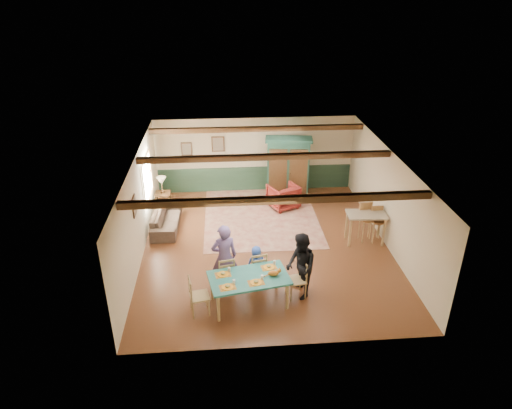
{
  "coord_description": "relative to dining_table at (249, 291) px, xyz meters",
  "views": [
    {
      "loc": [
        -1.2,
        -11.26,
        6.97
      ],
      "look_at": [
        -0.26,
        0.44,
        1.15
      ],
      "focal_mm": 32.0,
      "sensor_mm": 36.0,
      "label": 1
    }
  ],
  "objects": [
    {
      "name": "picture_back_b",
      "position": [
        -1.74,
        6.53,
        1.27
      ],
      "size": [
        0.38,
        0.04,
        0.48
      ],
      "primitive_type": null,
      "color": "gray",
      "rests_on": "wall_back"
    },
    {
      "name": "area_rug",
      "position": [
        0.68,
        4.41,
        -0.38
      ],
      "size": [
        3.65,
        4.32,
        0.01
      ],
      "primitive_type": "cube",
      "rotation": [
        0.0,
        0.0,
        -0.01
      ],
      "color": "#CBB593",
      "rests_on": "floor"
    },
    {
      "name": "person_man",
      "position": [
        -0.55,
        0.72,
        0.5
      ],
      "size": [
        0.71,
        0.53,
        1.76
      ],
      "primitive_type": "imported",
      "rotation": [
        0.0,
        0.0,
        3.33
      ],
      "color": "#654F87",
      "rests_on": "floor"
    },
    {
      "name": "picture_left_wall",
      "position": [
        -2.81,
        1.96,
        1.37
      ],
      "size": [
        0.04,
        0.42,
        0.52
      ],
      "primitive_type": null,
      "color": "gray",
      "rests_on": "wall_left"
    },
    {
      "name": "person_woman",
      "position": [
        1.25,
        0.24,
        0.46
      ],
      "size": [
        0.78,
        0.92,
        1.68
      ],
      "primitive_type": "imported",
      "rotation": [
        0.0,
        0.0,
        -1.38
      ],
      "color": "black",
      "rests_on": "floor"
    },
    {
      "name": "place_setting_near_left",
      "position": [
        -0.5,
        -0.36,
        0.44
      ],
      "size": [
        0.46,
        0.38,
        0.11
      ],
      "primitive_type": null,
      "rotation": [
        0.0,
        0.0,
        0.19
      ],
      "color": "#FBA221",
      "rests_on": "dining_table"
    },
    {
      "name": "counter_table",
      "position": [
        3.56,
        2.59,
        0.08
      ],
      "size": [
        1.15,
        0.72,
        0.93
      ],
      "primitive_type": null,
      "rotation": [
        0.0,
        0.0,
        -0.06
      ],
      "color": "#C1B496",
      "rests_on": "floor"
    },
    {
      "name": "dining_table",
      "position": [
        0.0,
        0.0,
        0.0
      ],
      "size": [
        1.99,
        1.34,
        0.76
      ],
      "primitive_type": null,
      "rotation": [
        0.0,
        0.0,
        0.19
      ],
      "color": "#226D65",
      "rests_on": "floor"
    },
    {
      "name": "place_setting_far_left",
      "position": [
        -0.6,
        0.15,
        0.44
      ],
      "size": [
        0.46,
        0.38,
        0.11
      ],
      "primitive_type": null,
      "rotation": [
        0.0,
        0.0,
        0.19
      ],
      "color": "#FBA221",
      "rests_on": "dining_table"
    },
    {
      "name": "place_setting_far_right",
      "position": [
        0.5,
        0.36,
        0.44
      ],
      "size": [
        0.46,
        0.38,
        0.11
      ],
      "primitive_type": null,
      "rotation": [
        0.0,
        0.0,
        0.19
      ],
      "color": "#FBA221",
      "rests_on": "dining_table"
    },
    {
      "name": "wall_back",
      "position": [
        0.66,
        6.56,
        0.97
      ],
      "size": [
        7.0,
        0.02,
        2.7
      ],
      "primitive_type": "cube",
      "color": "beige",
      "rests_on": "floor"
    },
    {
      "name": "floor",
      "position": [
        0.66,
        2.56,
        -0.38
      ],
      "size": [
        8.0,
        8.0,
        0.0
      ],
      "primitive_type": "plane",
      "color": "#532A17",
      "rests_on": "ground"
    },
    {
      "name": "end_table",
      "position": [
        -2.52,
        5.18,
        -0.07
      ],
      "size": [
        0.51,
        0.51,
        0.62
      ],
      "primitive_type": null,
      "rotation": [
        0.0,
        0.0,
        0.01
      ],
      "color": "#311E0D",
      "rests_on": "floor"
    },
    {
      "name": "armoire",
      "position": [
        1.73,
        5.75,
        0.72
      ],
      "size": [
        1.63,
        0.82,
        2.21
      ],
      "primitive_type": "cube",
      "rotation": [
        0.0,
        0.0,
        -0.13
      ],
      "color": "#16392D",
      "rests_on": "floor"
    },
    {
      "name": "armchair",
      "position": [
        1.49,
        5.05,
        0.03
      ],
      "size": [
        1.17,
        1.19,
        0.82
      ],
      "primitive_type": "imported",
      "rotation": [
        0.0,
        0.0,
        -2.71
      ],
      "color": "#521010",
      "rests_on": "floor"
    },
    {
      "name": "dining_chair_far_right",
      "position": [
        0.26,
        0.8,
        0.1
      ],
      "size": [
        0.5,
        0.52,
        0.97
      ],
      "primitive_type": null,
      "rotation": [
        0.0,
        0.0,
        3.33
      ],
      "color": "#A78753",
      "rests_on": "floor"
    },
    {
      "name": "wall_left",
      "position": [
        -2.84,
        2.56,
        0.97
      ],
      "size": [
        0.02,
        8.0,
        2.7
      ],
      "primitive_type": "cube",
      "color": "beige",
      "rests_on": "floor"
    },
    {
      "name": "ceiling_beam_mid",
      "position": [
        0.66,
        2.96,
        2.23
      ],
      "size": [
        6.95,
        0.16,
        0.16
      ],
      "primitive_type": "cube",
      "color": "#311E0D",
      "rests_on": "ceiling"
    },
    {
      "name": "ceiling_beam_front",
      "position": [
        0.66,
        0.26,
        2.23
      ],
      "size": [
        6.95,
        0.16,
        0.16
      ],
      "primitive_type": "cube",
      "color": "#311E0D",
      "rests_on": "ceiling"
    },
    {
      "name": "dining_chair_end_left",
      "position": [
        -1.15,
        -0.22,
        0.1
      ],
      "size": [
        0.52,
        0.5,
        0.97
      ],
      "primitive_type": null,
      "rotation": [
        0.0,
        0.0,
        1.76
      ],
      "color": "#A78753",
      "rests_on": "floor"
    },
    {
      "name": "cat",
      "position": [
        0.57,
        0.0,
        0.47
      ],
      "size": [
        0.39,
        0.21,
        0.18
      ],
      "primitive_type": null,
      "rotation": [
        0.0,
        0.0,
        0.19
      ],
      "color": "orange",
      "rests_on": "dining_table"
    },
    {
      "name": "ceiling_beam_back",
      "position": [
        0.66,
        5.56,
        2.23
      ],
      "size": [
        6.95,
        0.16,
        0.16
      ],
      "primitive_type": "cube",
      "color": "#311E0D",
      "rests_on": "ceiling"
    },
    {
      "name": "dining_chair_end_right",
      "position": [
        1.15,
        0.22,
        0.1
      ],
      "size": [
        0.52,
        0.5,
        0.97
      ],
      "primitive_type": null,
      "rotation": [
        0.0,
        0.0,
        -1.38
      ],
      "color": "#A78753",
      "rests_on": "floor"
    },
    {
      "name": "person_child",
      "position": [
        0.25,
        0.88,
        0.13
      ],
      "size": [
        0.55,
        0.41,
        1.02
      ],
      "primitive_type": "imported",
      "rotation": [
        0.0,
        0.0,
        3.33
      ],
      "color": "#2A4CAA",
      "rests_on": "floor"
    },
    {
      "name": "place_setting_near_center",
      "position": [
        0.15,
        -0.23,
        0.44
      ],
      "size": [
        0.46,
        0.38,
        0.11
      ],
      "primitive_type": null,
      "rotation": [
        0.0,
        0.0,
        0.19
      ],
      "color": "#FBA221",
      "rests_on": "dining_table"
    },
    {
      "name": "bar_stool_right",
      "position": [
        3.93,
        2.61,
        0.15
      ],
      "size": [
        0.39,
        0.42,
        1.07
      ],
      "primitive_type": null,
      "rotation": [
        0.0,
        0.0,
        0.01
      ],
      "color": "#AA7642",
      "rests_on": "floor"
    },
    {
      "name": "wainscot_back",
      "position": [
        0.66,
        6.54,
        0.07
      ],
      "size": [
        6.95,
        0.03,
        0.9
      ],
      "primitive_type": "cube",
      "color": "#1D3525",
      "rests_on": "floor"
    },
    {
      "name": "picture_back_a",
      "position": [
        -0.64,
        6.53,
        1.42
      ],
      "size": [
        0.45,
        0.04,
        0.55
      ],
      "primitive_type": null,
      "color": "gray",
      "rests_on": "wall_back"
    },
    {
      "name": "ceiling",
      "position": [
        0.66,
        2.56,
        2.32
      ],
      "size": [
        7.0,
        8.0,
        0.02
      ],
      "primitive_type": "cube",
      "color": "white",
      "rests_on": "wall_back"
    },
    {
      "name": "wall_right",
      "position": [
        4.16,
        2.56,
        0.97
      ],
      "size": [
        0.02,
        8.0,
        2.7
      ],
      "primitive_type": "cube",
      "color": "beige",
      "rests_on": "floor"
    },
    {
      "name": "sofa",
      "position": [
        -2.32,
        3.92,
        -0.1
      ],
      "size": [
        0.82,
        1.98,
        0.57
      ],
      "primitive_type": "imported",
      "rotation": [
        0.0,
        0.0,
        1.54
      ],
      "color": "#403128",
      "rests_on": "floor"
    },
    {
      "name": "bar_stool_left",
      "position": [
        3.63,
        2.68,
        0.2
      ],
      "size": [
        0.45,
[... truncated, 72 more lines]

